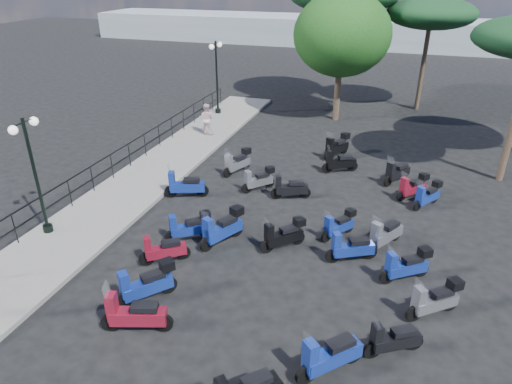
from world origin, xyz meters
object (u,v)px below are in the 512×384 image
(scooter_26, at_px, (393,340))
(broadleaf_tree, at_px, (342,35))
(scooter_15, at_px, (339,225))
(scooter_29, at_px, (427,196))
(scooter_3, at_px, (189,227))
(scooter_7, at_px, (146,284))
(scooter_11, at_px, (339,163))
(lamp_post_1, at_px, (34,170))
(scooter_17, at_px, (337,147))
(scooter_9, at_px, (163,250))
(pine_0, at_px, (431,14))
(lamp_post_2, at_px, (217,73))
(scooter_14, at_px, (351,248))
(scooter_5, at_px, (237,162))
(scooter_4, at_px, (185,186))
(scooter_27, at_px, (406,266))
(scooter_28, at_px, (413,187))
(scooter_20, at_px, (329,356))
(scooter_21, at_px, (434,300))
(scooter_2, at_px, (222,228))
(scooter_23, at_px, (397,173))
(scooter_16, at_px, (290,188))
(scooter_22, at_px, (385,234))
(pedestrian_far, at_px, (206,119))
(scooter_8, at_px, (283,235))
(scooter_10, at_px, (259,180))

(scooter_26, bearing_deg, broadleaf_tree, -18.43)
(scooter_15, height_order, scooter_29, scooter_29)
(scooter_3, xyz_separation_m, broadleaf_tree, (2.49, 15.18, 4.46))
(scooter_7, distance_m, scooter_11, 11.17)
(lamp_post_1, height_order, scooter_17, lamp_post_1)
(scooter_9, xyz_separation_m, scooter_26, (7.06, -1.67, -0.01))
(pine_0, bearing_deg, lamp_post_2, -155.79)
(scooter_7, height_order, scooter_14, scooter_7)
(lamp_post_1, xyz_separation_m, pine_0, (11.94, 20.33, 3.36))
(scooter_5, bearing_deg, scooter_4, 91.09)
(scooter_27, distance_m, scooter_28, 5.69)
(lamp_post_2, xyz_separation_m, scooter_29, (12.35, -8.66, -2.16))
(scooter_27, height_order, scooter_29, scooter_27)
(scooter_20, distance_m, scooter_28, 10.01)
(scooter_9, bearing_deg, scooter_20, -151.64)
(scooter_4, distance_m, scooter_29, 9.52)
(scooter_3, distance_m, scooter_26, 7.55)
(scooter_21, bearing_deg, pine_0, -36.86)
(scooter_2, bearing_deg, scooter_23, -101.21)
(scooter_16, bearing_deg, scooter_7, 141.33)
(scooter_22, bearing_deg, scooter_20, 113.93)
(lamp_post_1, bearing_deg, pine_0, 56.63)
(scooter_11, height_order, scooter_26, scooter_11)
(lamp_post_1, relative_size, scooter_22, 2.64)
(lamp_post_1, relative_size, scooter_29, 3.04)
(scooter_4, distance_m, pine_0, 19.14)
(pedestrian_far, distance_m, scooter_4, 7.34)
(scooter_17, height_order, broadleaf_tree, broadleaf_tree)
(scooter_11, bearing_deg, scooter_15, 158.29)
(scooter_9, relative_size, broadleaf_tree, 0.19)
(scooter_14, distance_m, scooter_15, 1.45)
(scooter_11, distance_m, scooter_16, 3.57)
(pedestrian_far, bearing_deg, scooter_8, 124.18)
(scooter_2, bearing_deg, scooter_5, -47.72)
(scooter_9, bearing_deg, scooter_14, -107.00)
(pedestrian_far, relative_size, scooter_3, 1.22)
(scooter_21, xyz_separation_m, pine_0, (-0.69, 20.44, 5.34))
(scooter_9, bearing_deg, scooter_10, -47.93)
(lamp_post_2, bearing_deg, lamp_post_1, -84.70)
(scooter_3, distance_m, scooter_9, 1.46)
(scooter_8, distance_m, scooter_27, 3.92)
(pine_0, bearing_deg, scooter_20, -93.98)
(scooter_9, height_order, scooter_16, scooter_16)
(lamp_post_1, xyz_separation_m, scooter_11, (8.74, 8.58, -2.01))
(scooter_26, relative_size, scooter_28, 1.11)
(scooter_26, bearing_deg, scooter_11, -16.24)
(lamp_post_2, distance_m, pedestrian_far, 4.31)
(scooter_20, xyz_separation_m, scooter_23, (0.93, 11.15, -0.05))
(pedestrian_far, distance_m, scooter_29, 12.37)
(scooter_2, relative_size, scooter_11, 1.14)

